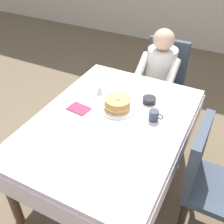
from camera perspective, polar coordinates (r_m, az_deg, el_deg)
name	(u,v)px	position (r m, az deg, el deg)	size (l,w,h in m)	color
ground_plane	(110,183)	(2.59, -0.38, -14.65)	(14.00, 14.00, 0.00)	brown
dining_table_main	(110,130)	(2.12, -0.45, -3.74)	(1.12, 1.52, 0.74)	silver
chair_diner	(163,77)	(3.07, 10.60, 7.18)	(0.44, 0.45, 0.93)	#384251
diner_person	(159,72)	(2.87, 9.91, 8.20)	(0.40, 0.43, 1.12)	silver
chair_right_side	(207,176)	(2.07, 19.34, -12.50)	(0.45, 0.44, 0.93)	#384251
plate_breakfast	(118,109)	(2.17, 1.20, 0.74)	(0.28, 0.28, 0.02)	white
breakfast_stack	(118,104)	(2.14, 1.17, 1.79)	(0.21, 0.21, 0.09)	tan
cup_coffee	(154,115)	(2.07, 8.81, -0.72)	(0.11, 0.08, 0.08)	#333D4C
bowl_butter	(149,100)	(2.26, 7.81, 2.51)	(0.11, 0.11, 0.04)	black
syrup_pitcher	(100,90)	(2.34, -2.59, 4.60)	(0.08, 0.08, 0.07)	silver
fork_left_of_plate	(96,104)	(2.23, -3.41, 1.68)	(0.18, 0.01, 0.01)	silver
knife_right_of_plate	(139,117)	(2.10, 5.61, -1.09)	(0.20, 0.01, 0.01)	silver
spoon_near_edge	(102,133)	(1.95, -2.22, -4.40)	(0.15, 0.01, 0.01)	silver
napkin_folded	(79,109)	(2.19, -6.96, 0.71)	(0.17, 0.12, 0.01)	#8C2D4C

